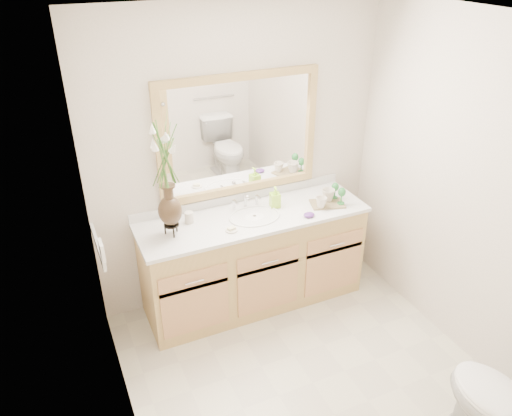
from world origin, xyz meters
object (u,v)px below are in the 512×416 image
toilet (504,413)px  flower_vase (166,164)px  tray (327,204)px  soap_bottle (275,198)px  tumbler (189,217)px

toilet → flower_vase: (-1.36, 1.93, 1.03)m
toilet → tray: 1.91m
toilet → soap_bottle: (-0.48, 2.00, 0.54)m
flower_vase → tumbler: (0.17, 0.11, -0.52)m
flower_vase → soap_bottle: (0.88, 0.07, -0.49)m
toilet → tumbler: 2.42m
tumbler → soap_bottle: (0.71, -0.04, 0.04)m
flower_vase → tray: bearing=-3.3°
tumbler → tray: bearing=-9.6°
soap_bottle → tumbler: bearing=-173.0°
tumbler → tray: (1.12, -0.19, -0.04)m
tray → flower_vase: bearing=-166.8°
toilet → tumbler: size_ratio=8.61×
soap_bottle → tray: bearing=-9.6°
toilet → tray: bearing=-87.7°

